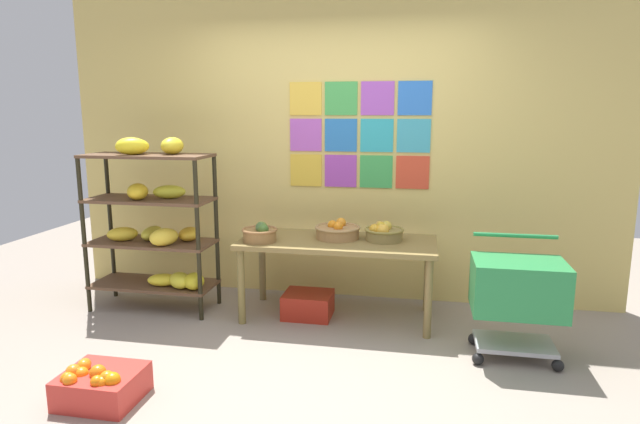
{
  "coord_description": "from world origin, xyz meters",
  "views": [
    {
      "loc": [
        0.76,
        -3.15,
        1.68
      ],
      "look_at": [
        -0.01,
        0.84,
        0.92
      ],
      "focal_mm": 29.72,
      "sensor_mm": 36.0,
      "label": 1
    }
  ],
  "objects_px": {
    "display_table": "(338,249)",
    "fruit_basket_right": "(260,233)",
    "fruit_basket_left": "(383,232)",
    "banana_shelf_unit": "(155,217)",
    "fruit_basket_centre": "(338,231)",
    "orange_crate_foreground": "(100,384)",
    "produce_crate_under_table": "(308,305)",
    "shopping_cart": "(518,291)"
  },
  "relations": [
    {
      "from": "display_table",
      "to": "fruit_basket_right",
      "type": "distance_m",
      "value": 0.64
    },
    {
      "from": "fruit_basket_left",
      "to": "banana_shelf_unit",
      "type": "bearing_deg",
      "value": -175.31
    },
    {
      "from": "fruit_basket_centre",
      "to": "orange_crate_foreground",
      "type": "distance_m",
      "value": 2.09
    },
    {
      "from": "display_table",
      "to": "fruit_basket_centre",
      "type": "xyz_separation_m",
      "value": [
        -0.01,
        0.07,
        0.14
      ]
    },
    {
      "from": "fruit_basket_right",
      "to": "produce_crate_under_table",
      "type": "bearing_deg",
      "value": 20.24
    },
    {
      "from": "fruit_basket_left",
      "to": "produce_crate_under_table",
      "type": "bearing_deg",
      "value": -171.24
    },
    {
      "from": "display_table",
      "to": "fruit_basket_centre",
      "type": "height_order",
      "value": "fruit_basket_centre"
    },
    {
      "from": "banana_shelf_unit",
      "to": "fruit_basket_centre",
      "type": "height_order",
      "value": "banana_shelf_unit"
    },
    {
      "from": "fruit_basket_centre",
      "to": "orange_crate_foreground",
      "type": "xyz_separation_m",
      "value": [
        -1.15,
        -1.64,
        -0.61
      ]
    },
    {
      "from": "display_table",
      "to": "orange_crate_foreground",
      "type": "relative_size",
      "value": 3.59
    },
    {
      "from": "banana_shelf_unit",
      "to": "produce_crate_under_table",
      "type": "xyz_separation_m",
      "value": [
        1.31,
        0.06,
        -0.71
      ]
    },
    {
      "from": "orange_crate_foreground",
      "to": "shopping_cart",
      "type": "distance_m",
      "value": 2.74
    },
    {
      "from": "banana_shelf_unit",
      "to": "shopping_cart",
      "type": "height_order",
      "value": "banana_shelf_unit"
    },
    {
      "from": "fruit_basket_centre",
      "to": "banana_shelf_unit",
      "type": "bearing_deg",
      "value": -173.82
    },
    {
      "from": "display_table",
      "to": "banana_shelf_unit",
      "type": "bearing_deg",
      "value": -176.36
    },
    {
      "from": "orange_crate_foreground",
      "to": "fruit_basket_centre",
      "type": "bearing_deg",
      "value": 54.85
    },
    {
      "from": "orange_crate_foreground",
      "to": "fruit_basket_right",
      "type": "bearing_deg",
      "value": 68.17
    },
    {
      "from": "orange_crate_foreground",
      "to": "produce_crate_under_table",
      "type": "bearing_deg",
      "value": 58.98
    },
    {
      "from": "banana_shelf_unit",
      "to": "orange_crate_foreground",
      "type": "relative_size",
      "value": 3.34
    },
    {
      "from": "orange_crate_foreground",
      "to": "shopping_cart",
      "type": "bearing_deg",
      "value": 23.22
    },
    {
      "from": "produce_crate_under_table",
      "to": "orange_crate_foreground",
      "type": "distance_m",
      "value": 1.79
    },
    {
      "from": "fruit_basket_left",
      "to": "shopping_cart",
      "type": "height_order",
      "value": "shopping_cart"
    },
    {
      "from": "fruit_basket_left",
      "to": "shopping_cart",
      "type": "relative_size",
      "value": 0.39
    },
    {
      "from": "fruit_basket_right",
      "to": "produce_crate_under_table",
      "type": "relative_size",
      "value": 0.72
    },
    {
      "from": "shopping_cart",
      "to": "produce_crate_under_table",
      "type": "bearing_deg",
      "value": 164.76
    },
    {
      "from": "banana_shelf_unit",
      "to": "fruit_basket_left",
      "type": "bearing_deg",
      "value": 4.69
    },
    {
      "from": "produce_crate_under_table",
      "to": "shopping_cart",
      "type": "height_order",
      "value": "shopping_cart"
    },
    {
      "from": "fruit_basket_left",
      "to": "display_table",
      "type": "bearing_deg",
      "value": -170.9
    },
    {
      "from": "display_table",
      "to": "fruit_basket_right",
      "type": "bearing_deg",
      "value": -164.43
    },
    {
      "from": "banana_shelf_unit",
      "to": "display_table",
      "type": "bearing_deg",
      "value": 3.64
    },
    {
      "from": "fruit_basket_centre",
      "to": "produce_crate_under_table",
      "type": "bearing_deg",
      "value": -155.84
    },
    {
      "from": "banana_shelf_unit",
      "to": "fruit_basket_right",
      "type": "xyz_separation_m",
      "value": [
        0.95,
        -0.07,
        -0.08
      ]
    },
    {
      "from": "fruit_basket_centre",
      "to": "orange_crate_foreground",
      "type": "relative_size",
      "value": 0.85
    },
    {
      "from": "display_table",
      "to": "shopping_cart",
      "type": "height_order",
      "value": "shopping_cart"
    },
    {
      "from": "display_table",
      "to": "shopping_cart",
      "type": "distance_m",
      "value": 1.42
    },
    {
      "from": "banana_shelf_unit",
      "to": "orange_crate_foreground",
      "type": "xyz_separation_m",
      "value": [
        0.39,
        -1.47,
        -0.7
      ]
    },
    {
      "from": "orange_crate_foreground",
      "to": "banana_shelf_unit",
      "type": "bearing_deg",
      "value": 104.85
    },
    {
      "from": "banana_shelf_unit",
      "to": "fruit_basket_centre",
      "type": "bearing_deg",
      "value": 6.18
    },
    {
      "from": "banana_shelf_unit",
      "to": "fruit_basket_left",
      "type": "height_order",
      "value": "banana_shelf_unit"
    },
    {
      "from": "display_table",
      "to": "produce_crate_under_table",
      "type": "height_order",
      "value": "display_table"
    },
    {
      "from": "fruit_basket_right",
      "to": "orange_crate_foreground",
      "type": "height_order",
      "value": "fruit_basket_right"
    },
    {
      "from": "banana_shelf_unit",
      "to": "fruit_basket_centre",
      "type": "xyz_separation_m",
      "value": [
        1.54,
        0.17,
        -0.09
      ]
    }
  ]
}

